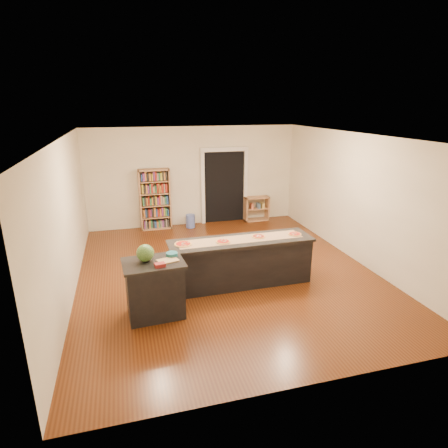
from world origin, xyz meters
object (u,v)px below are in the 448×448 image
object	(u,v)px
side_counter	(155,288)
waste_bin	(190,221)
kitchen_island	(241,262)
low_shelf	(256,209)
bookshelf	(155,199)
watermelon	(145,253)

from	to	relation	value
side_counter	waste_bin	bearing A→B (deg)	68.81
kitchen_island	side_counter	world-z (taller)	side_counter
low_shelf	waste_bin	size ratio (longest dim) A/B	1.94
kitchen_island	bookshelf	bearing A→B (deg)	107.52
bookshelf	low_shelf	xyz separation A→B (m)	(3.01, -0.01, -0.48)
waste_bin	watermelon	distance (m)	4.74
kitchen_island	waste_bin	world-z (taller)	kitchen_island
low_shelf	waste_bin	distance (m)	2.07
kitchen_island	low_shelf	xyz separation A→B (m)	(1.74, 3.87, -0.10)
kitchen_island	side_counter	bearing A→B (deg)	-157.56
kitchen_island	waste_bin	bearing A→B (deg)	94.33
low_shelf	bookshelf	bearing A→B (deg)	179.88
bookshelf	watermelon	world-z (taller)	bookshelf
watermelon	side_counter	bearing A→B (deg)	-27.86
waste_bin	watermelon	world-z (taller)	watermelon
bookshelf	low_shelf	size ratio (longest dim) A/B	2.32
bookshelf	low_shelf	world-z (taller)	bookshelf
side_counter	watermelon	bearing A→B (deg)	148.44
kitchen_island	waste_bin	distance (m)	3.74
bookshelf	waste_bin	distance (m)	1.17
low_shelf	watermelon	xyz separation A→B (m)	(-3.57, -4.55, 0.74)
low_shelf	waste_bin	xyz separation A→B (m)	(-2.06, -0.15, -0.18)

